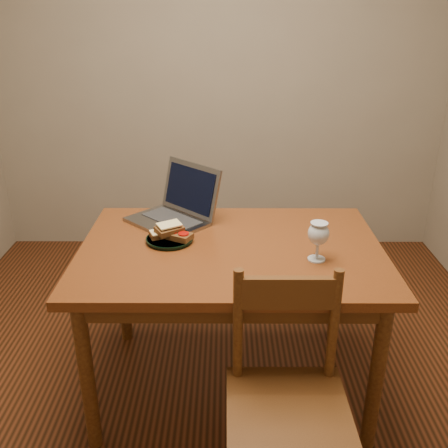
{
  "coord_description": "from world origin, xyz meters",
  "views": [
    {
      "loc": [
        0.05,
        -1.94,
        1.68
      ],
      "look_at": [
        0.04,
        0.09,
        0.8
      ],
      "focal_mm": 40.0,
      "sensor_mm": 36.0,
      "label": 1
    }
  ],
  "objects_px": {
    "chair": "(288,392)",
    "plate": "(170,239)",
    "table": "(231,264)",
    "milk_glass": "(318,241)",
    "laptop": "(178,206)"
  },
  "relations": [
    {
      "from": "chair",
      "to": "plate",
      "type": "distance_m",
      "value": 0.84
    },
    {
      "from": "table",
      "to": "plate",
      "type": "distance_m",
      "value": 0.29
    },
    {
      "from": "milk_glass",
      "to": "laptop",
      "type": "xyz_separation_m",
      "value": [
        -0.6,
        0.43,
        -0.01
      ]
    },
    {
      "from": "chair",
      "to": "laptop",
      "type": "relative_size",
      "value": 0.92
    },
    {
      "from": "table",
      "to": "milk_glass",
      "type": "bearing_deg",
      "value": -19.37
    },
    {
      "from": "plate",
      "to": "laptop",
      "type": "xyz_separation_m",
      "value": [
        0.02,
        0.25,
        0.06
      ]
    },
    {
      "from": "table",
      "to": "plate",
      "type": "relative_size",
      "value": 6.2
    },
    {
      "from": "chair",
      "to": "plate",
      "type": "relative_size",
      "value": 2.13
    },
    {
      "from": "chair",
      "to": "milk_glass",
      "type": "bearing_deg",
      "value": 71.58
    },
    {
      "from": "table",
      "to": "milk_glass",
      "type": "height_order",
      "value": "milk_glass"
    },
    {
      "from": "plate",
      "to": "milk_glass",
      "type": "xyz_separation_m",
      "value": [
        0.62,
        -0.17,
        0.07
      ]
    },
    {
      "from": "chair",
      "to": "milk_glass",
      "type": "relative_size",
      "value": 2.68
    },
    {
      "from": "chair",
      "to": "plate",
      "type": "xyz_separation_m",
      "value": [
        -0.46,
        0.65,
        0.27
      ]
    },
    {
      "from": "laptop",
      "to": "chair",
      "type": "bearing_deg",
      "value": -20.49
    },
    {
      "from": "chair",
      "to": "laptop",
      "type": "bearing_deg",
      "value": 115.91
    }
  ]
}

